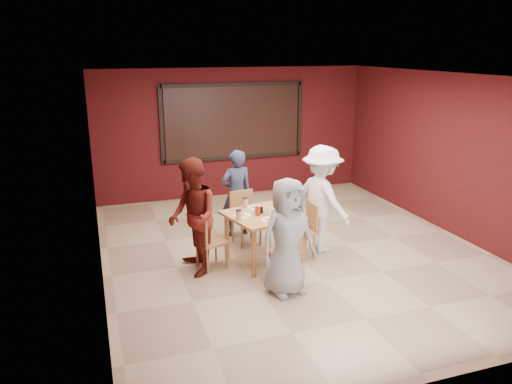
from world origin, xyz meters
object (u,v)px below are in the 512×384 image
object	(u,v)px
chair_right	(305,227)
diner_left	(193,217)
chair_front	(288,250)
chair_left	(207,239)
diner_front	(287,237)
dining_table	(262,220)
diner_back	(237,193)
diner_right	(322,199)
chair_back	(244,214)

from	to	relation	value
chair_right	diner_left	xyz separation A→B (m)	(-1.77, -0.00, 0.36)
chair_front	diner_left	size ratio (longest dim) A/B	0.52
chair_left	diner_front	bearing A→B (deg)	-52.18
dining_table	diner_left	size ratio (longest dim) A/B	0.70
diner_left	chair_left	bearing A→B (deg)	102.01
diner_back	dining_table	bearing A→B (deg)	85.21
chair_right	diner_right	xyz separation A→B (m)	(0.36, 0.17, 0.37)
chair_front	diner_left	bearing A→B (deg)	145.23
diner_left	dining_table	bearing A→B (deg)	88.72
chair_back	diner_left	world-z (taller)	diner_left
chair_front	chair_right	size ratio (longest dim) A/B	1.01
dining_table	chair_right	xyz separation A→B (m)	(0.70, -0.03, -0.18)
chair_front	diner_right	world-z (taller)	diner_right
dining_table	diner_left	xyz separation A→B (m)	(-1.07, -0.03, 0.17)
chair_right	diner_left	world-z (taller)	diner_left
chair_right	diner_back	bearing A→B (deg)	119.93
diner_front	diner_left	world-z (taller)	diner_left
chair_left	chair_right	xyz separation A→B (m)	(1.56, -0.06, 0.03)
chair_back	chair_right	distance (m)	1.14
dining_table	chair_right	distance (m)	0.73
chair_right	diner_front	distance (m)	1.29
diner_left	chair_front	bearing A→B (deg)	52.34
chair_right	chair_back	bearing A→B (deg)	128.59
diner_left	diner_right	bearing A→B (deg)	91.77
chair_back	diner_back	size ratio (longest dim) A/B	0.58
diner_right	chair_left	bearing A→B (deg)	74.30
diner_right	dining_table	bearing A→B (deg)	78.52
chair_back	chair_right	xyz separation A→B (m)	(0.71, -0.89, 0.00)
chair_front	chair_right	xyz separation A→B (m)	(0.61, 0.81, -0.00)
diner_front	diner_left	bearing A→B (deg)	125.61
dining_table	diner_right	size ratio (longest dim) A/B	0.69
dining_table	chair_left	size ratio (longest dim) A/B	1.44
dining_table	chair_right	world-z (taller)	dining_table
chair_right	diner_front	size ratio (longest dim) A/B	0.55
diner_left	chair_right	bearing A→B (deg)	87.12
chair_left	chair_front	bearing A→B (deg)	-42.45
diner_front	chair_front	bearing A→B (deg)	53.99
diner_front	diner_back	bearing A→B (deg)	80.15
chair_front	diner_front	world-z (taller)	diner_front
chair_back	diner_left	bearing A→B (deg)	-139.86
dining_table	chair_front	distance (m)	0.86
chair_front	diner_back	distance (m)	2.10
chair_right	diner_right	bearing A→B (deg)	25.52
chair_front	chair_back	distance (m)	1.70
chair_front	diner_back	world-z (taller)	diner_back
dining_table	diner_back	world-z (taller)	diner_back
chair_right	diner_left	bearing A→B (deg)	-179.99
diner_right	chair_back	bearing A→B (deg)	37.08
diner_front	diner_left	distance (m)	1.47
dining_table	diner_left	world-z (taller)	diner_left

